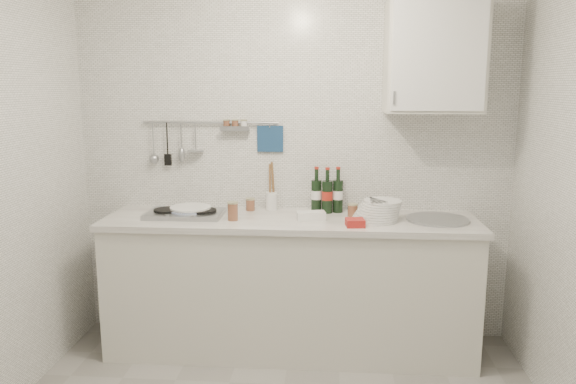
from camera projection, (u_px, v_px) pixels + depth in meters
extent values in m
cube|color=silver|center=(293.00, 162.00, 3.91)|extent=(3.00, 0.02, 2.50)
cube|color=beige|center=(290.00, 287.00, 3.77)|extent=(2.40, 0.60, 0.88)
cube|color=white|center=(290.00, 221.00, 3.68)|extent=(2.44, 0.64, 0.04)
cube|color=black|center=(290.00, 340.00, 3.86)|extent=(2.34, 0.52, 0.10)
cube|color=#93969B|center=(185.00, 214.00, 3.73)|extent=(0.50, 0.32, 0.03)
cylinder|color=black|center=(167.00, 210.00, 3.73)|extent=(0.18, 0.18, 0.01)
cylinder|color=black|center=(203.00, 211.00, 3.71)|extent=(0.18, 0.18, 0.01)
cylinder|color=#93969B|center=(437.00, 220.00, 3.60)|extent=(0.40, 0.40, 0.02)
cylinder|color=#93969B|center=(437.00, 228.00, 3.61)|extent=(0.34, 0.34, 0.10)
cylinder|color=#93969B|center=(210.00, 123.00, 3.87)|extent=(0.95, 0.02, 0.02)
cube|color=navy|center=(270.00, 139.00, 3.87)|extent=(0.18, 0.02, 0.18)
cube|color=beige|center=(434.00, 57.00, 3.53)|extent=(0.60, 0.35, 0.70)
cube|color=white|center=(439.00, 55.00, 3.36)|extent=(0.56, 0.01, 0.66)
cylinder|color=#93969B|center=(394.00, 98.00, 3.41)|extent=(0.01, 0.01, 0.08)
cylinder|color=#465F9F|center=(187.00, 214.00, 3.75)|extent=(0.29, 0.29, 0.01)
cylinder|color=#465F9F|center=(188.00, 212.00, 3.75)|extent=(0.29, 0.29, 0.01)
cylinder|color=#465F9F|center=(189.00, 210.00, 3.75)|extent=(0.28, 0.28, 0.01)
cylinder|color=#465F9F|center=(191.00, 207.00, 3.75)|extent=(0.27, 0.27, 0.01)
cylinder|color=white|center=(374.00, 220.00, 3.60)|extent=(0.29, 0.29, 0.01)
cylinder|color=white|center=(375.00, 217.00, 3.60)|extent=(0.29, 0.29, 0.01)
cylinder|color=white|center=(376.00, 215.00, 3.60)|extent=(0.28, 0.28, 0.01)
cylinder|color=white|center=(377.00, 213.00, 3.60)|extent=(0.28, 0.28, 0.01)
cylinder|color=white|center=(378.00, 210.00, 3.60)|extent=(0.27, 0.27, 0.01)
cylinder|color=white|center=(380.00, 208.00, 3.60)|extent=(0.26, 0.26, 0.01)
cylinder|color=white|center=(381.00, 206.00, 3.60)|extent=(0.26, 0.26, 0.01)
cylinder|color=white|center=(382.00, 203.00, 3.60)|extent=(0.25, 0.25, 0.01)
cylinder|color=white|center=(383.00, 201.00, 3.60)|extent=(0.25, 0.25, 0.01)
cube|color=white|center=(311.00, 216.00, 3.62)|extent=(0.20, 0.13, 0.05)
cube|color=red|center=(355.00, 223.00, 3.45)|extent=(0.12, 0.12, 0.05)
cylinder|color=white|center=(271.00, 201.00, 3.90)|extent=(0.08, 0.08, 0.12)
cylinder|color=brown|center=(273.00, 179.00, 3.87)|extent=(0.03, 0.06, 0.25)
cylinder|color=brown|center=(270.00, 180.00, 3.89)|extent=(0.02, 0.05, 0.23)
cylinder|color=brown|center=(250.00, 205.00, 3.88)|extent=(0.06, 0.06, 0.08)
cylinder|color=tan|center=(250.00, 199.00, 3.88)|extent=(0.07, 0.07, 0.01)
cylinder|color=brown|center=(383.00, 208.00, 3.77)|extent=(0.07, 0.07, 0.09)
cylinder|color=tan|center=(383.00, 201.00, 3.76)|extent=(0.07, 0.07, 0.01)
cylinder|color=brown|center=(353.00, 211.00, 3.71)|extent=(0.07, 0.07, 0.08)
cylinder|color=tan|center=(353.00, 204.00, 3.70)|extent=(0.07, 0.07, 0.01)
cylinder|color=brown|center=(233.00, 212.00, 3.60)|extent=(0.07, 0.07, 0.11)
cylinder|color=tan|center=(233.00, 203.00, 3.58)|extent=(0.07, 0.07, 0.01)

